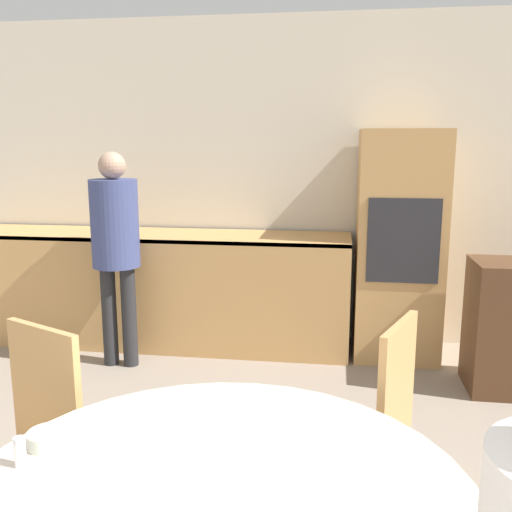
{
  "coord_description": "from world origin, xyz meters",
  "views": [
    {
      "loc": [
        0.43,
        0.18,
        1.62
      ],
      "look_at": [
        0.04,
        2.83,
        1.08
      ],
      "focal_mm": 40.0,
      "sensor_mm": 36.0,
      "label": 1
    }
  ],
  "objects": [
    {
      "name": "person_standing",
      "position": [
        -1.14,
        3.99,
        0.96
      ],
      "size": [
        0.34,
        0.34,
        1.56
      ],
      "color": "#262628",
      "rests_on": "ground_plane"
    },
    {
      "name": "oven_unit",
      "position": [
        0.88,
        4.51,
        0.86
      ],
      "size": [
        0.63,
        0.59,
        1.71
      ],
      "color": "tan",
      "rests_on": "ground_plane"
    },
    {
      "name": "wall_back",
      "position": [
        0.0,
        4.85,
        1.3
      ],
      "size": [
        6.97,
        0.05,
        2.6
      ],
      "color": "silver",
      "rests_on": "ground_plane"
    },
    {
      "name": "chair_far_left",
      "position": [
        -0.68,
        1.96,
        0.53
      ],
      "size": [
        0.53,
        0.53,
        0.96
      ],
      "rotation": [
        0.0,
        0.0,
        5.84
      ],
      "color": "tan",
      "rests_on": "ground_plane"
    },
    {
      "name": "chair_far_right",
      "position": [
        0.58,
        2.31,
        0.53
      ],
      "size": [
        0.52,
        0.52,
        0.96
      ],
      "rotation": [
        0.0,
        0.0,
        4.32
      ],
      "color": "tan",
      "rests_on": "ground_plane"
    },
    {
      "name": "salt_shaker",
      "position": [
        -0.43,
        1.51,
        0.78
      ],
      "size": [
        0.03,
        0.03,
        0.09
      ],
      "color": "white",
      "rests_on": "dining_table"
    },
    {
      "name": "bowl_centre",
      "position": [
        -0.41,
        1.63,
        0.76
      ],
      "size": [
        0.13,
        0.13,
        0.04
      ],
      "color": "silver",
      "rests_on": "dining_table"
    },
    {
      "name": "kitchen_counter",
      "position": [
        -1.05,
        4.5,
        0.47
      ],
      "size": [
        3.17,
        0.6,
        0.91
      ],
      "color": "tan",
      "rests_on": "ground_plane"
    }
  ]
}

